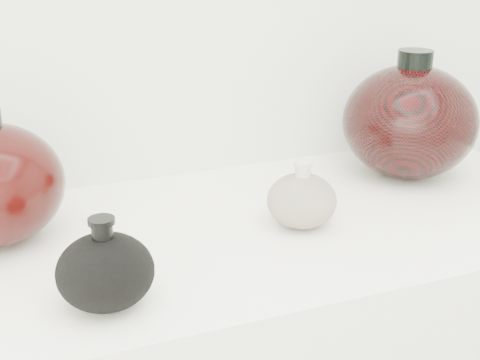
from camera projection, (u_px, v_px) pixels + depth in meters
name	position (u px, v px, depth m)	size (l,w,h in m)	color
black_gourd_vase	(105.00, 271.00, 0.78)	(0.12, 0.12, 0.11)	black
cream_gourd_vase	(302.00, 200.00, 1.00)	(0.13, 0.13, 0.10)	beige
right_round_pot	(409.00, 121.00, 1.18)	(0.26, 0.26, 0.23)	black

